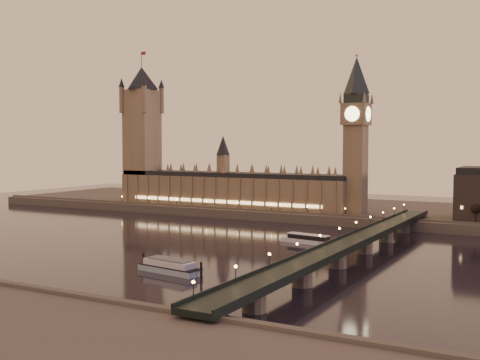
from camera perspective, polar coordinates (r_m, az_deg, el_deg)
name	(u,v)px	position (r m, az deg, el deg)	size (l,w,h in m)	color
ground	(182,243)	(316.59, -5.54, -6.01)	(700.00, 700.00, 0.00)	black
far_embankment	(342,210)	(449.98, 9.66, -2.84)	(560.00, 130.00, 6.00)	#423D35
palace_of_westminster	(230,185)	(437.26, -0.95, -0.51)	(180.00, 26.62, 52.00)	brown
victoria_tower	(142,126)	(481.09, -9.27, 5.06)	(31.68, 31.68, 118.00)	brown
big_ben	(356,125)	(398.12, 10.94, 5.12)	(17.68, 17.68, 104.00)	brown
westminster_bridge	(351,248)	(275.21, 10.50, -6.32)	(13.20, 260.00, 15.30)	black
bare_tree_0	(475,208)	(371.49, 21.42, -2.49)	(5.94, 5.94, 12.08)	black
cruise_boat_a	(308,239)	(316.93, 6.49, -5.61)	(31.11, 11.33, 4.87)	silver
moored_barge	(170,266)	(246.47, -6.69, -8.13)	(32.94, 12.31, 6.11)	#92AABA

